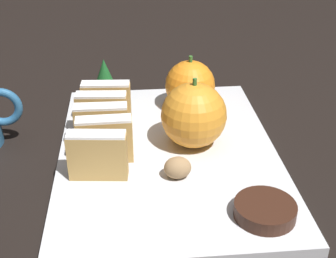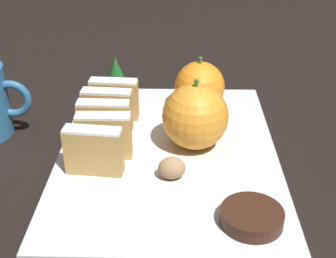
{
  "view_description": "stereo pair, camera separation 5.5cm",
  "coord_description": "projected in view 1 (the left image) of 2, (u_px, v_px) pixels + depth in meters",
  "views": [
    {
      "loc": [
        -0.04,
        -0.48,
        0.31
      ],
      "look_at": [
        0.0,
        0.0,
        0.04
      ],
      "focal_mm": 50.0,
      "sensor_mm": 36.0,
      "label": 1
    },
    {
      "loc": [
        0.01,
        -0.48,
        0.31
      ],
      "look_at": [
        0.0,
        0.0,
        0.04
      ],
      "focal_mm": 50.0,
      "sensor_mm": 36.0,
      "label": 2
    }
  ],
  "objects": [
    {
      "name": "chocolate_cookie",
      "position": [
        265.0,
        210.0,
        0.46
      ],
      "size": [
        0.06,
        0.06,
        0.01
      ],
      "color": "#381E14",
      "rests_on": "serving_platter"
    },
    {
      "name": "stollen_slice_third",
      "position": [
        102.0,
        126.0,
        0.56
      ],
      "size": [
        0.06,
        0.02,
        0.06
      ],
      "color": "tan",
      "rests_on": "serving_platter"
    },
    {
      "name": "orange_far",
      "position": [
        190.0,
        85.0,
        0.65
      ],
      "size": [
        0.07,
        0.07,
        0.08
      ],
      "color": "orange",
      "rests_on": "serving_platter"
    },
    {
      "name": "stollen_slice_fifth",
      "position": [
        106.0,
        102.0,
        0.62
      ],
      "size": [
        0.06,
        0.02,
        0.06
      ],
      "color": "tan",
      "rests_on": "serving_platter"
    },
    {
      "name": "serving_platter",
      "position": [
        168.0,
        155.0,
        0.57
      ],
      "size": [
        0.26,
        0.36,
        0.01
      ],
      "color": "silver",
      "rests_on": "ground_plane"
    },
    {
      "name": "walnut",
      "position": [
        178.0,
        168.0,
        0.51
      ],
      "size": [
        0.03,
        0.02,
        0.02
      ],
      "color": "#9E7A51",
      "rests_on": "serving_platter"
    },
    {
      "name": "stollen_slice_front",
      "position": [
        98.0,
        155.0,
        0.5
      ],
      "size": [
        0.07,
        0.03,
        0.06
      ],
      "color": "tan",
      "rests_on": "serving_platter"
    },
    {
      "name": "stollen_slice_fourth",
      "position": [
        102.0,
        113.0,
        0.59
      ],
      "size": [
        0.06,
        0.02,
        0.06
      ],
      "color": "tan",
      "rests_on": "serving_platter"
    },
    {
      "name": "orange_near",
      "position": [
        194.0,
        115.0,
        0.56
      ],
      "size": [
        0.08,
        0.08,
        0.09
      ],
      "color": "orange",
      "rests_on": "serving_platter"
    },
    {
      "name": "evergreen_sprig",
      "position": [
        105.0,
        82.0,
        0.66
      ],
      "size": [
        0.05,
        0.05,
        0.07
      ],
      "color": "#195623",
      "rests_on": "serving_platter"
    },
    {
      "name": "ground_plane",
      "position": [
        168.0,
        159.0,
        0.57
      ],
      "size": [
        6.0,
        6.0,
        0.0
      ],
      "primitive_type": "plane",
      "color": "black"
    },
    {
      "name": "stollen_slice_second",
      "position": [
        105.0,
        140.0,
        0.53
      ],
      "size": [
        0.06,
        0.02,
        0.06
      ],
      "color": "tan",
      "rests_on": "serving_platter"
    }
  ]
}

